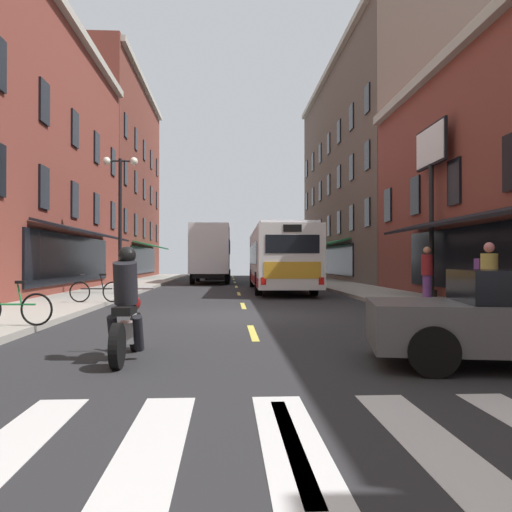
% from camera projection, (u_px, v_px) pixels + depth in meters
% --- Properties ---
extents(ground_plane, '(34.80, 80.00, 0.10)m').
position_uv_depth(ground_plane, '(246.00, 317.00, 14.23)').
color(ground_plane, '#28282B').
extents(lane_centre_dashes, '(0.14, 73.90, 0.01)m').
position_uv_depth(lane_centre_dashes, '(247.00, 316.00, 13.98)').
color(lane_centre_dashes, '#DBCC4C').
rests_on(lane_centre_dashes, ground).
extents(crosswalk_near, '(7.10, 2.80, 0.01)m').
position_uv_depth(crosswalk_near, '(292.00, 441.00, 4.24)').
color(crosswalk_near, silver).
rests_on(crosswalk_near, ground).
extents(sidewalk_left, '(3.00, 80.00, 0.14)m').
position_uv_depth(sidewalk_left, '(21.00, 314.00, 13.91)').
color(sidewalk_left, '#A39E93').
rests_on(sidewalk_left, ground).
extents(sidewalk_right, '(3.00, 80.00, 0.14)m').
position_uv_depth(sidewalk_right, '(462.00, 311.00, 14.55)').
color(sidewalk_right, '#A39E93').
rests_on(sidewalk_right, ground).
extents(billboard_sign, '(0.40, 2.77, 6.36)m').
position_uv_depth(billboard_sign, '(431.00, 167.00, 19.75)').
color(billboard_sign, black).
rests_on(billboard_sign, sidewalk_right).
extents(transit_bus, '(2.78, 12.19, 3.06)m').
position_uv_depth(transit_bus, '(279.00, 258.00, 26.16)').
color(transit_bus, silver).
rests_on(transit_bus, ground).
extents(box_truck, '(2.57, 8.16, 3.75)m').
position_uv_depth(box_truck, '(211.00, 254.00, 35.29)').
color(box_truck, black).
rests_on(box_truck, ground).
extents(sedan_near, '(1.99, 4.73, 1.44)m').
position_uv_depth(sedan_near, '(218.00, 270.00, 43.44)').
color(sedan_near, '#515154').
rests_on(sedan_near, ground).
extents(motorcycle_rider, '(0.62, 2.07, 1.66)m').
position_uv_depth(motorcycle_rider, '(127.00, 311.00, 7.77)').
color(motorcycle_rider, black).
rests_on(motorcycle_rider, ground).
extents(bicycle_near, '(1.71, 0.48, 0.91)m').
position_uv_depth(bicycle_near, '(11.00, 308.00, 10.76)').
color(bicycle_near, black).
rests_on(bicycle_near, sidewalk_left).
extents(bicycle_mid, '(1.71, 0.48, 0.91)m').
position_uv_depth(bicycle_mid, '(97.00, 291.00, 16.91)').
color(bicycle_mid, black).
rests_on(bicycle_mid, sidewalk_left).
extents(pedestrian_near, '(0.40, 0.52, 1.72)m').
position_uv_depth(pedestrian_near, '(489.00, 279.00, 11.61)').
color(pedestrian_near, navy).
rests_on(pedestrian_near, sidewalk_right).
extents(pedestrian_mid, '(0.36, 0.36, 1.77)m').
position_uv_depth(pedestrian_mid, '(427.00, 273.00, 16.95)').
color(pedestrian_mid, '#66387F').
rests_on(pedestrian_mid, sidewalk_right).
extents(street_lamp_twin, '(1.42, 0.32, 5.57)m').
position_uv_depth(street_lamp_twin, '(120.00, 218.00, 21.73)').
color(street_lamp_twin, black).
rests_on(street_lamp_twin, sidewalk_left).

